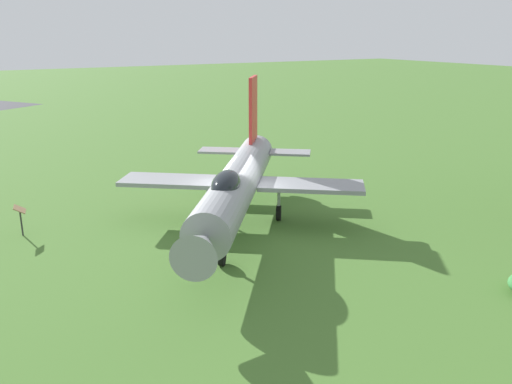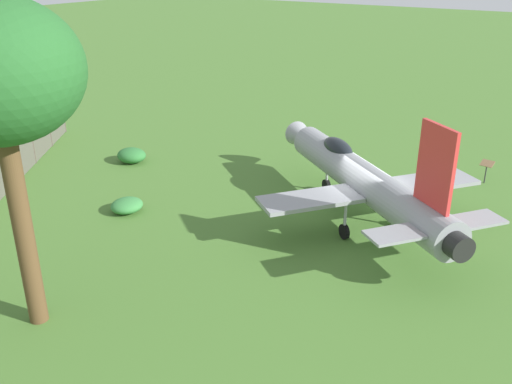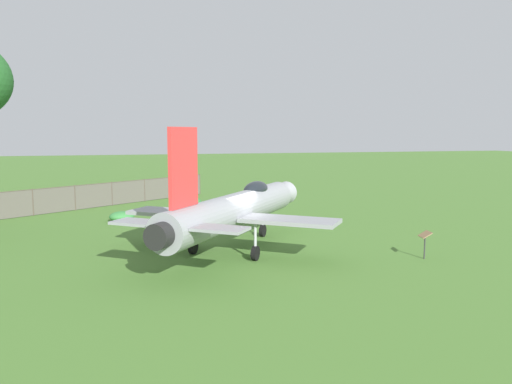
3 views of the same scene
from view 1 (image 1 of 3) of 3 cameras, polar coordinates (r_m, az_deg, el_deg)
name	(u,v)px [view 1 (image 1 of 3)]	position (r m, az deg, el deg)	size (l,w,h in m)	color
ground_plane	(239,228)	(20.29, -1.87, -3.90)	(200.00, 200.00, 0.00)	#47722D
display_jet	(237,183)	(19.39, -2.08, 0.93)	(9.96, 11.66, 5.35)	gray
info_plaque	(20,213)	(21.11, -23.99, -2.11)	(0.50, 0.66, 1.14)	#333333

